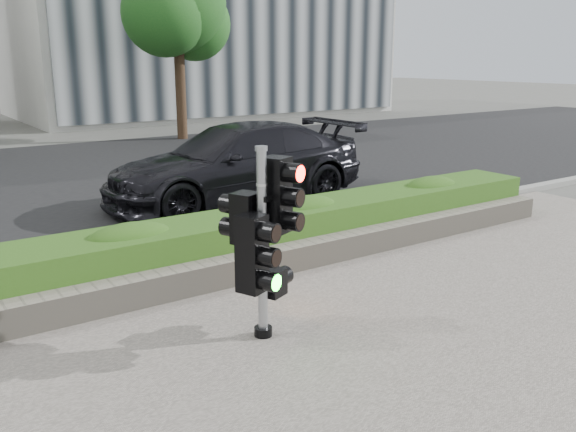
% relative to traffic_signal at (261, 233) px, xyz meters
% --- Properties ---
extents(ground, '(120.00, 120.00, 0.00)m').
position_rel_traffic_signal_xyz_m(ground, '(0.60, -0.41, -1.13)').
color(ground, '#51514C').
rests_on(ground, ground).
extents(road, '(60.00, 13.00, 0.02)m').
position_rel_traffic_signal_xyz_m(road, '(0.60, 9.59, -1.12)').
color(road, black).
rests_on(road, ground).
extents(curb, '(60.00, 0.25, 0.12)m').
position_rel_traffic_signal_xyz_m(curb, '(0.60, 2.74, -1.07)').
color(curb, gray).
rests_on(curb, ground).
extents(stone_wall, '(12.00, 0.32, 0.34)m').
position_rel_traffic_signal_xyz_m(stone_wall, '(0.60, 1.49, -0.93)').
color(stone_wall, gray).
rests_on(stone_wall, sidewalk).
extents(hedge, '(12.00, 1.00, 0.68)m').
position_rel_traffic_signal_xyz_m(hedge, '(0.60, 2.14, -0.76)').
color(hedge, '#50942D').
rests_on(hedge, sidewalk).
extents(tree_right, '(4.10, 3.58, 6.53)m').
position_rel_traffic_signal_xyz_m(tree_right, '(6.08, 15.14, 3.36)').
color(tree_right, black).
rests_on(tree_right, ground).
extents(traffic_signal, '(0.72, 0.65, 1.98)m').
position_rel_traffic_signal_xyz_m(traffic_signal, '(0.00, 0.00, 0.00)').
color(traffic_signal, black).
rests_on(traffic_signal, sidewalk).
extents(car_dark, '(5.38, 2.26, 1.55)m').
position_rel_traffic_signal_xyz_m(car_dark, '(2.81, 5.45, -0.33)').
color(car_dark, black).
rests_on(car_dark, road).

